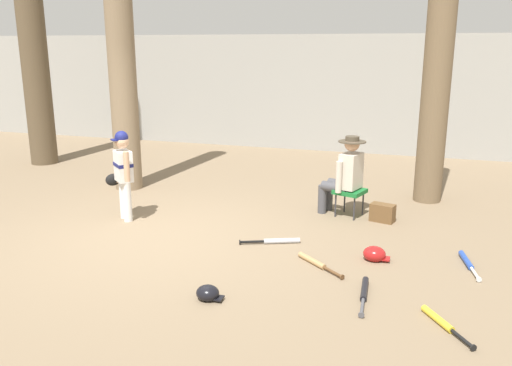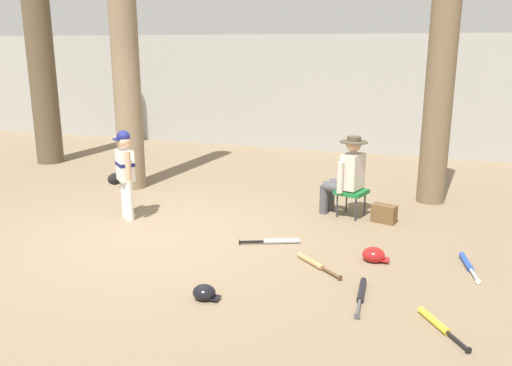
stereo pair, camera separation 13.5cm
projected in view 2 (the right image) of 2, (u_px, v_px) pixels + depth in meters
The scene contains 16 objects.
ground_plane at pixel (155, 237), 7.03m from camera, with size 60.00×60.00×0.00m, color #7F6B51.
concrete_back_wall at pixel (291, 92), 12.87m from camera, with size 18.00×0.36×2.72m, color #9E9E99.
tree_near_player at pixel (123, 16), 8.77m from camera, with size 0.61×0.61×6.46m.
tree_behind_spectator at pixel (441, 76), 8.14m from camera, with size 0.64×0.64×4.66m.
young_ballplayer at pixel (124, 169), 7.61m from camera, with size 0.58×0.44×1.31m.
folding_stool at pixel (351, 193), 7.79m from camera, with size 0.50×0.50×0.41m.
seated_spectator at pixel (346, 174), 7.77m from camera, with size 0.68×0.53×1.20m.
handbag_beside_stool at pixel (384, 214), 7.59m from camera, with size 0.34×0.18×0.26m, color brown.
tree_far_left at pixel (37, 21), 10.81m from camera, with size 0.93×0.93×6.89m.
bat_black_composite at pixel (361, 293), 5.38m from camera, with size 0.11×0.82×0.07m.
bat_blue_youth at pixel (467, 264), 6.09m from camera, with size 0.21×0.77×0.07m.
bat_wood_tan at pixel (314, 263), 6.12m from camera, with size 0.63×0.55×0.07m.
bat_yellow_trainer at pixel (437, 324), 4.78m from camera, with size 0.46×0.64×0.07m.
bat_aluminum_silver at pixel (277, 241), 6.80m from camera, with size 0.74×0.36×0.07m.
batting_helmet_red at pixel (374, 255), 6.23m from camera, with size 0.31×0.24×0.18m.
batting_helmet_black at pixel (204, 293), 5.30m from camera, with size 0.28×0.21×0.16m.
Camera 2 is at (3.42, -5.83, 2.47)m, focal length 37.23 mm.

